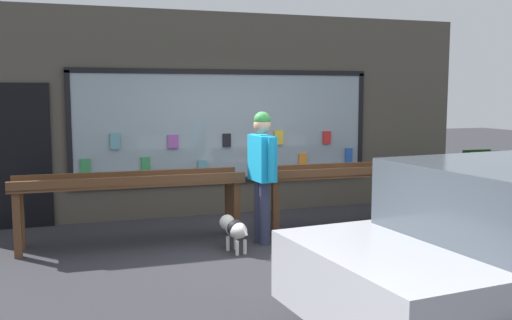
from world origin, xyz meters
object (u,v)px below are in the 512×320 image
object	(u,v)px
display_table_left	(131,187)
person_browsing	(262,166)
display_table_right	(357,177)
small_dog	(235,228)
sandwich_board_sign	(480,182)

from	to	relation	value
display_table_left	person_browsing	size ratio (longest dim) A/B	1.69
display_table_left	display_table_right	world-z (taller)	display_table_left
display_table_left	small_dog	world-z (taller)	display_table_left
person_browsing	small_dog	xyz separation A→B (m)	(-0.45, -0.27, -0.72)
display_table_left	sandwich_board_sign	size ratio (longest dim) A/B	2.82
display_table_right	sandwich_board_sign	distance (m)	2.33
display_table_right	display_table_left	bearing A→B (deg)	-180.00
display_table_right	small_dog	xyz separation A→B (m)	(-2.08, -0.73, -0.45)
sandwich_board_sign	person_browsing	bearing A→B (deg)	-167.40
display_table_left	person_browsing	world-z (taller)	person_browsing
display_table_right	sandwich_board_sign	size ratio (longest dim) A/B	2.83
person_browsing	display_table_left	bearing A→B (deg)	69.61
small_dog	sandwich_board_sign	xyz separation A→B (m)	(4.40, 0.89, 0.23)
small_dog	display_table_right	bearing A→B (deg)	-82.52
display_table_left	person_browsing	distance (m)	1.71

